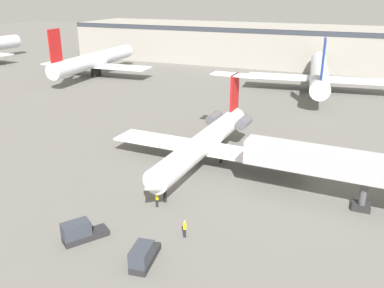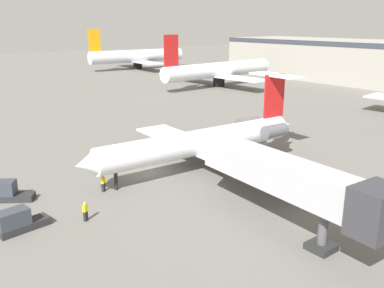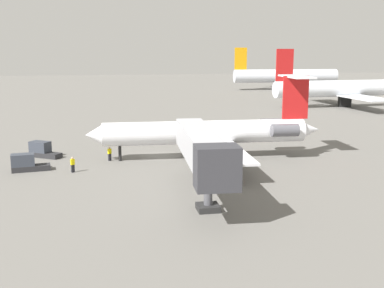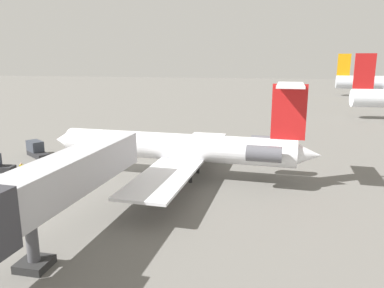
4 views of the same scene
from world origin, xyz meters
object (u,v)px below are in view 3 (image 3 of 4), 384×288
Objects in this scene: baggage_tug_trailing at (43,150)px; parked_airliner_west_end at (285,76)px; parked_airliner_west_mid at (345,89)px; regional_jet at (212,132)px; jet_bridge at (203,150)px; ground_crew_marshaller at (110,154)px; ground_crew_loader at (73,165)px; baggage_tug_lead at (26,163)px.

parked_airliner_west_end reaches higher than baggage_tug_trailing.
parked_airliner_west_mid is (48.41, -4.63, -0.27)m from parked_airliner_west_end.
parked_airliner_west_end is at bearing 153.90° from regional_jet.
jet_bridge is 0.50× the size of parked_airliner_west_end.
ground_crew_marshaller is 1.00× the size of ground_crew_loader.
regional_jet is at bearing -42.14° from parked_airliner_west_mid.
ground_crew_loader is at bearing -32.37° from parked_airliner_west_end.
jet_bridge reaches higher than ground_crew_marshaller.
ground_crew_marshaller is at bearing -93.64° from regional_jet.
parked_airliner_west_mid is at bearing 143.40° from jet_bridge.
jet_bridge is 0.50× the size of parked_airliner_west_mid.
baggage_tug_lead is 118.10m from parked_airliner_west_end.
parked_airliner_west_end is at bearing 145.22° from baggage_tug_lead.
ground_crew_marshaller is 6.25m from ground_crew_loader.
regional_jet is 16.84× the size of ground_crew_loader.
jet_bridge reaches higher than ground_crew_loader.
ground_crew_marshaller is 0.41× the size of baggage_tug_lead.
baggage_tug_trailing is at bearing -101.97° from regional_jet.
regional_jet is 0.82× the size of parked_airliner_west_mid.
regional_jet is at bearing 78.03° from baggage_tug_trailing.
baggage_tug_lead reaches higher than ground_crew_marshaller.
jet_bridge is 4.20× the size of baggage_tug_lead.
baggage_tug_lead is at bearing -83.11° from regional_jet.
regional_jet is 6.95× the size of baggage_tug_trailing.
baggage_tug_trailing is at bearing 172.76° from baggage_tug_lead.
regional_jet reaches higher than ground_crew_marshaller.
ground_crew_loader is (-11.99, -11.69, -3.59)m from jet_bridge.
jet_bridge is 21.72m from baggage_tug_lead.
regional_jet is 105.13m from parked_airliner_west_end.
parked_airliner_west_mid reaches higher than ground_crew_marshaller.
regional_jet is 16.83m from ground_crew_loader.
ground_crew_marshaller is at bearing 110.51° from baggage_tug_lead.
parked_airliner_west_mid is (-41.70, 61.84, 3.32)m from baggage_tug_trailing.
jet_bridge is 4.26× the size of baggage_tug_trailing.
regional_jet is 16.70m from jet_bridge.
baggage_tug_lead reaches higher than ground_crew_loader.
parked_airliner_west_end reaches higher than jet_bridge.
jet_bridge is 25.98m from baggage_tug_trailing.
ground_crew_marshaller is at bearing 140.72° from ground_crew_loader.
parked_airliner_west_mid is at bearing 127.74° from baggage_tug_lead.
ground_crew_marshaller is 8.76m from baggage_tug_trailing.
ground_crew_loader is 0.41× the size of baggage_tug_trailing.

